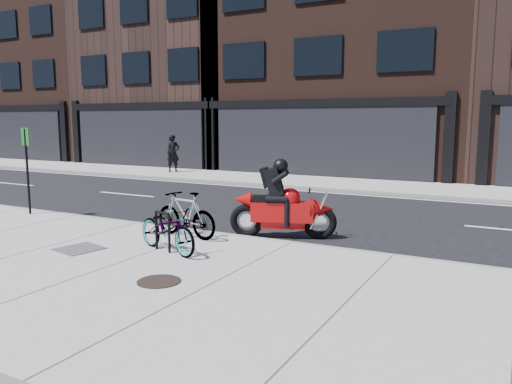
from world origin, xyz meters
The scene contains 14 objects.
ground centered at (0.00, 0.00, 0.00)m, with size 120.00×120.00×0.00m, color black.
sidewalk_near centered at (0.00, -5.00, 0.07)m, with size 60.00×6.00×0.13m, color gray.
sidewalk_far centered at (0.00, 7.75, 0.07)m, with size 60.00×3.50×0.13m, color gray.
building_west centered at (-22.00, 14.50, 6.75)m, with size 10.00×10.00×13.50m, color black.
building_midwest centered at (-12.00, 14.50, 6.00)m, with size 10.00×10.00×12.00m, color black.
building_center centered at (-2.00, 14.50, 7.25)m, with size 12.00×10.00×14.50m, color black.
bike_rack centered at (0.17, -3.69, 0.57)m, with size 0.43×0.15×0.74m.
bicycle_front centered at (0.30, -3.70, 0.56)m, with size 0.57×1.65×0.87m, color gray.
bicycle_rear centered at (-0.10, -2.60, 0.61)m, with size 0.45×1.60×0.96m, color gray.
motorcycle centered at (1.54, -1.16, 0.70)m, with size 2.22×1.11×1.73m.
pedestrian centered at (-8.46, 7.81, 1.00)m, with size 0.63×0.42×1.73m, color black.
manhole_cover centered at (1.26, -5.14, 0.14)m, with size 0.66×0.66×0.01m, color black.
utility_grate centered at (-1.30, -4.34, 0.14)m, with size 0.75×0.75×0.01m, color #48484A.
sign_post centered at (-5.21, -2.40, 1.45)m, with size 0.30×0.06×2.21m.
Camera 1 is at (5.96, -10.79, 2.54)m, focal length 35.00 mm.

